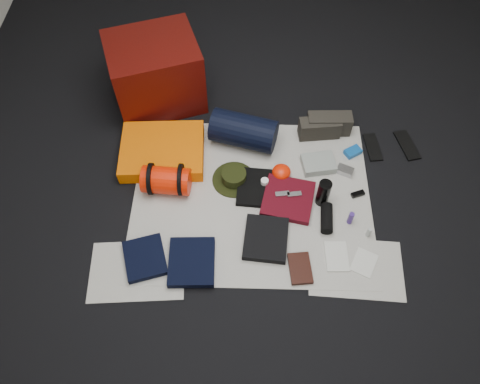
{
  "coord_description": "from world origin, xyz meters",
  "views": [
    {
      "loc": [
        -0.04,
        -1.69,
        2.68
      ],
      "look_at": [
        -0.08,
        -0.02,
        0.1
      ],
      "focal_mm": 35.0,
      "sensor_mm": 36.0,
      "label": 1
    }
  ],
  "objects_px": {
    "stuff_sack": "(166,180)",
    "paperback_book": "(300,268)",
    "red_cabinet": "(156,73)",
    "water_bottle": "(323,193)",
    "navy_duffel": "(244,131)",
    "sleeping_pad": "(163,151)",
    "compact_camera": "(345,171)"
  },
  "relations": [
    {
      "from": "red_cabinet",
      "to": "navy_duffel",
      "type": "relative_size",
      "value": 1.36
    },
    {
      "from": "navy_duffel",
      "to": "red_cabinet",
      "type": "bearing_deg",
      "value": 162.39
    },
    {
      "from": "compact_camera",
      "to": "sleeping_pad",
      "type": "bearing_deg",
      "value": -160.87
    },
    {
      "from": "sleeping_pad",
      "to": "red_cabinet",
      "type": "bearing_deg",
      "value": 98.73
    },
    {
      "from": "compact_camera",
      "to": "red_cabinet",
      "type": "bearing_deg",
      "value": 177.79
    },
    {
      "from": "sleeping_pad",
      "to": "compact_camera",
      "type": "height_order",
      "value": "sleeping_pad"
    },
    {
      "from": "water_bottle",
      "to": "paperback_book",
      "type": "relative_size",
      "value": 1.04
    },
    {
      "from": "red_cabinet",
      "to": "water_bottle",
      "type": "relative_size",
      "value": 2.97
    },
    {
      "from": "sleeping_pad",
      "to": "stuff_sack",
      "type": "height_order",
      "value": "stuff_sack"
    },
    {
      "from": "navy_duffel",
      "to": "water_bottle",
      "type": "height_order",
      "value": "navy_duffel"
    },
    {
      "from": "stuff_sack",
      "to": "water_bottle",
      "type": "height_order",
      "value": "water_bottle"
    },
    {
      "from": "red_cabinet",
      "to": "sleeping_pad",
      "type": "relative_size",
      "value": 1.09
    },
    {
      "from": "stuff_sack",
      "to": "navy_duffel",
      "type": "bearing_deg",
      "value": 39.59
    },
    {
      "from": "water_bottle",
      "to": "compact_camera",
      "type": "height_order",
      "value": "water_bottle"
    },
    {
      "from": "water_bottle",
      "to": "stuff_sack",
      "type": "bearing_deg",
      "value": 175.53
    },
    {
      "from": "sleeping_pad",
      "to": "navy_duffel",
      "type": "bearing_deg",
      "value": 14.02
    },
    {
      "from": "stuff_sack",
      "to": "paperback_book",
      "type": "distance_m",
      "value": 1.05
    },
    {
      "from": "sleeping_pad",
      "to": "navy_duffel",
      "type": "xyz_separation_m",
      "value": [
        0.57,
        0.14,
        0.07
      ]
    },
    {
      "from": "navy_duffel",
      "to": "paperback_book",
      "type": "xyz_separation_m",
      "value": [
        0.37,
        -1.0,
        -0.11
      ]
    },
    {
      "from": "red_cabinet",
      "to": "compact_camera",
      "type": "xyz_separation_m",
      "value": [
        1.37,
        -0.69,
        -0.23
      ]
    },
    {
      "from": "navy_duffel",
      "to": "water_bottle",
      "type": "distance_m",
      "value": 0.73
    },
    {
      "from": "navy_duffel",
      "to": "paperback_book",
      "type": "relative_size",
      "value": 2.26
    },
    {
      "from": "red_cabinet",
      "to": "paperback_book",
      "type": "height_order",
      "value": "red_cabinet"
    },
    {
      "from": "sleeping_pad",
      "to": "compact_camera",
      "type": "distance_m",
      "value": 1.29
    },
    {
      "from": "water_bottle",
      "to": "compact_camera",
      "type": "relative_size",
      "value": 1.91
    },
    {
      "from": "navy_duffel",
      "to": "paperback_book",
      "type": "bearing_deg",
      "value": -54.53
    },
    {
      "from": "sleeping_pad",
      "to": "water_bottle",
      "type": "height_order",
      "value": "water_bottle"
    },
    {
      "from": "stuff_sack",
      "to": "water_bottle",
      "type": "relative_size",
      "value": 1.49
    },
    {
      "from": "paperback_book",
      "to": "water_bottle",
      "type": "bearing_deg",
      "value": 65.47
    },
    {
      "from": "red_cabinet",
      "to": "navy_duffel",
      "type": "distance_m",
      "value": 0.8
    },
    {
      "from": "red_cabinet",
      "to": "paperback_book",
      "type": "xyz_separation_m",
      "value": [
        1.03,
        -1.43,
        -0.24
      ]
    },
    {
      "from": "red_cabinet",
      "to": "compact_camera",
      "type": "bearing_deg",
      "value": -45.63
    }
  ]
}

